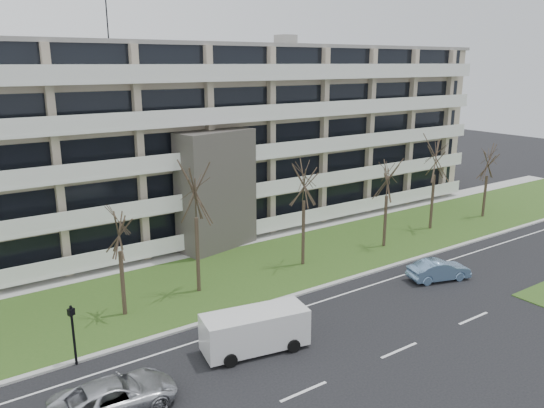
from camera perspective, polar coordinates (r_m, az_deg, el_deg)
ground at (r=27.97m, az=13.52°, el=-15.06°), size 160.00×160.00×0.00m
grass_verge at (r=36.87m, az=-1.68°, el=-6.97°), size 90.00×10.00×0.06m
curb at (r=33.11m, az=3.10°, el=-9.57°), size 90.00×0.35×0.12m
sidewalk at (r=41.30m, az=-5.85°, el=-4.57°), size 90.00×2.00×0.08m
lane_edge_line at (r=32.08m, az=4.77°, el=-10.56°), size 90.00×0.12×0.01m
apartment_building at (r=45.47m, az=-10.31°, el=6.91°), size 60.50×15.10×18.75m
silver_pickup at (r=23.74m, az=-16.51°, el=-19.20°), size 5.15×2.48×1.42m
blue_sedan at (r=36.57m, az=17.50°, el=-6.79°), size 4.35×2.59×1.35m
white_van at (r=26.76m, az=-1.70°, el=-13.10°), size 5.50×2.88×2.03m
pedestrian_signal at (r=26.84m, az=-20.64°, el=-12.33°), size 0.34×0.30×3.03m
tree_2 at (r=29.81m, az=-16.22°, el=-2.25°), size 3.40×3.40×6.80m
tree_3 at (r=31.67m, az=-8.27°, el=1.74°), size 4.27×4.27×8.53m
tree_4 at (r=35.86m, az=3.48°, el=3.15°), size 4.16×4.16×8.32m
tree_5 at (r=40.62m, az=12.34°, el=3.02°), size 3.62×3.62×7.24m
tree_6 at (r=46.03m, az=17.23°, el=5.25°), size 4.21×4.21×8.43m
tree_7 at (r=51.61m, az=22.27°, el=4.44°), size 3.45×3.45×6.89m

